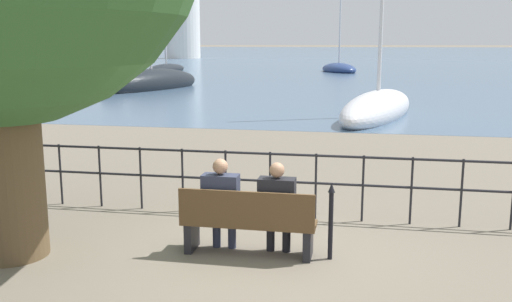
% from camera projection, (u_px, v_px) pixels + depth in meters
% --- Properties ---
extents(ground_plane, '(1000.00, 1000.00, 0.00)m').
position_uv_depth(ground_plane, '(249.00, 253.00, 7.56)').
color(ground_plane, '#706656').
extents(harbor_water, '(600.00, 300.00, 0.01)m').
position_uv_depth(harbor_water, '(362.00, 52.00, 162.39)').
color(harbor_water, '#47607A').
rests_on(harbor_water, ground_plane).
extents(park_bench, '(1.77, 0.45, 0.90)m').
position_uv_depth(park_bench, '(248.00, 224.00, 7.42)').
color(park_bench, brown).
rests_on(park_bench, ground_plane).
extents(seated_person_left, '(0.48, 0.35, 1.27)m').
position_uv_depth(seated_person_left, '(221.00, 201.00, 7.51)').
color(seated_person_left, '#2D3347').
rests_on(seated_person_left, ground_plane).
extents(seated_person_right, '(0.48, 0.35, 1.25)m').
position_uv_depth(seated_person_right, '(277.00, 205.00, 7.37)').
color(seated_person_right, black).
rests_on(seated_person_right, ground_plane).
extents(promenade_railing, '(11.69, 0.04, 1.05)m').
position_uv_depth(promenade_railing, '(270.00, 174.00, 9.05)').
color(promenade_railing, black).
rests_on(promenade_railing, ground_plane).
extents(closed_umbrella, '(0.09, 0.09, 1.01)m').
position_uv_depth(closed_umbrella, '(331.00, 217.00, 7.26)').
color(closed_umbrella, black).
rests_on(closed_umbrella, ground_plane).
extents(sailboat_0, '(3.68, 8.06, 8.59)m').
position_uv_depth(sailboat_0, '(378.00, 109.00, 21.20)').
color(sailboat_0, silver).
rests_on(sailboat_0, ground_plane).
extents(sailboat_1, '(4.68, 8.58, 12.28)m').
position_uv_depth(sailboat_1, '(152.00, 83.00, 33.76)').
color(sailboat_1, black).
rests_on(sailboat_1, ground_plane).
extents(sailboat_2, '(4.61, 6.26, 10.55)m').
position_uv_depth(sailboat_2, '(339.00, 69.00, 52.97)').
color(sailboat_2, navy).
rests_on(sailboat_2, ground_plane).
extents(sailboat_3, '(2.61, 7.04, 11.71)m').
position_uv_depth(sailboat_3, '(166.00, 68.00, 53.88)').
color(sailboat_3, black).
rests_on(sailboat_3, ground_plane).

